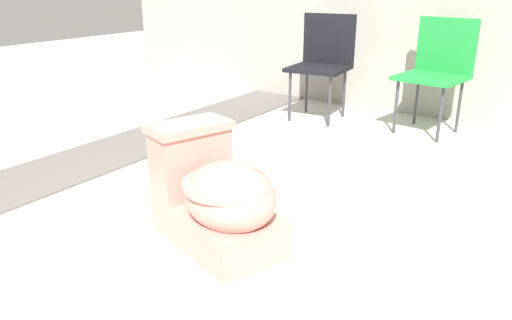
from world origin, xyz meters
TOP-DOWN VIEW (x-y plane):
  - ground_plane at (0.00, 0.00)m, footprint 14.00×14.00m
  - gravel_strip at (-1.12, 0.50)m, footprint 0.56×8.00m
  - toilet at (0.22, 0.22)m, footprint 0.71×0.55m
  - folding_chair_left at (-0.40, 2.41)m, footprint 0.48×0.48m
  - folding_chair_middle at (0.49, 2.52)m, footprint 0.50×0.50m

SIDE VIEW (x-z plane):
  - ground_plane at x=0.00m, z-range 0.00..0.00m
  - gravel_strip at x=-1.12m, z-range 0.00..0.01m
  - toilet at x=0.22m, z-range -0.04..0.48m
  - folding_chair_left at x=-0.40m, z-range 0.09..0.93m
  - folding_chair_middle at x=0.49m, z-range 0.09..0.93m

